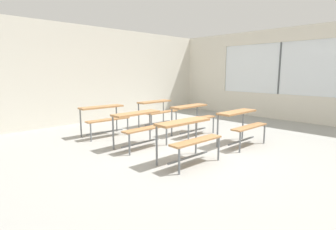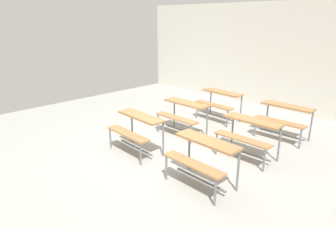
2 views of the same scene
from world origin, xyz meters
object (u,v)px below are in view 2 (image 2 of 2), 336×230
Objects in this scene: desk_bench_r0c1 at (202,152)px; desk_bench_r1c0 at (183,111)px; desk_bench_r0c0 at (136,125)px; desk_bench_r2c1 at (284,114)px; desk_bench_r1c1 at (249,130)px; desk_bench_r2c0 at (220,99)px.

desk_bench_r1c0 is at bearing 141.50° from desk_bench_r0c1.
desk_bench_r0c0 and desk_bench_r0c1 have the same top height.
desk_bench_r2c1 is at bearing 37.91° from desk_bench_r1c0.
desk_bench_r1c1 is at bearing 91.53° from desk_bench_r0c1.
desk_bench_r1c0 is at bearing 178.51° from desk_bench_r1c1.
desk_bench_r0c1 and desk_bench_r1c0 have the same top height.
desk_bench_r1c1 is (1.67, 1.34, 0.00)m from desk_bench_r0c0.
desk_bench_r1c1 is at bearing -1.36° from desk_bench_r1c0.
desk_bench_r2c1 is at bearing 87.42° from desk_bench_r1c1.
desk_bench_r0c1 is 1.38m from desk_bench_r1c1.
desk_bench_r1c1 is 2.23m from desk_bench_r2c0.
desk_bench_r2c0 is 1.01× the size of desk_bench_r2c1.
desk_bench_r2c0 is (-0.03, 1.42, 0.00)m from desk_bench_r1c0.
desk_bench_r1c0 is at bearing -142.82° from desk_bench_r2c1.
desk_bench_r2c1 is at bearing 90.45° from desk_bench_r0c1.
desk_bench_r0c0 and desk_bench_r1c1 have the same top height.
desk_bench_r0c0 is at bearing -86.50° from desk_bench_r2c0.
desk_bench_r1c0 is 1.00× the size of desk_bench_r1c1.
desk_bench_r1c1 is at bearing -37.29° from desk_bench_r2c0.
desk_bench_r1c1 is (-0.02, 1.38, 0.00)m from desk_bench_r0c1.
desk_bench_r0c0 and desk_bench_r2c0 have the same top height.
desk_bench_r0c0 is 1.35m from desk_bench_r1c0.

